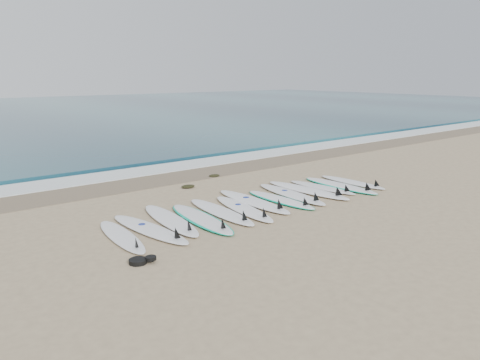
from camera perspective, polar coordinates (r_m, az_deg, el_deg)
ground at (r=11.95m, az=2.24°, el=-2.99°), size 120.00×120.00×0.00m
wet_sand_band at (r=15.19m, az=-7.97°, el=0.36°), size 120.00×1.80×0.01m
foam_band at (r=16.38m, az=-10.51°, el=1.24°), size 120.00×1.40×0.04m
wave_crest at (r=17.68m, az=-12.84°, el=2.09°), size 120.00×1.00×0.10m
surfboard_0 at (r=9.79m, az=-14.14°, el=-6.71°), size 0.73×2.39×0.30m
surfboard_1 at (r=10.09m, az=-10.82°, el=-5.91°), size 0.82×2.71×0.34m
surfboard_2 at (r=10.61m, az=-8.37°, el=-4.85°), size 0.93×2.80×0.35m
surfboard_3 at (r=10.66m, az=-4.68°, el=-4.73°), size 0.94×2.76×0.34m
surfboard_4 at (r=11.12m, az=-2.19°, el=-3.90°), size 0.74×2.71×0.34m
surfboard_5 at (r=11.37m, az=0.57°, el=-3.53°), size 0.95×2.65×0.33m
surfboard_6 at (r=11.99m, az=1.80°, el=-2.63°), size 0.71×2.86×0.36m
surfboard_7 at (r=12.26m, az=5.05°, el=-2.41°), size 0.60×2.40×0.30m
surfboard_8 at (r=12.79m, az=6.42°, el=-1.72°), size 0.85×2.79×0.35m
surfboard_9 at (r=13.26m, az=8.44°, el=-1.24°), size 0.77×2.91×0.37m
surfboard_10 at (r=13.70m, az=10.13°, el=-0.89°), size 0.65×2.33×0.29m
surfboard_11 at (r=14.03m, az=12.21°, el=-0.66°), size 0.68×2.67×0.34m
surfboard_12 at (r=14.54m, az=13.67°, el=-0.26°), size 0.50×2.37×0.30m
seaweed_near at (r=13.74m, az=-6.35°, el=-0.77°), size 0.41×0.32×0.08m
seaweed_far at (r=15.14m, az=-3.15°, el=0.54°), size 0.37×0.29×0.07m
leash_coil at (r=8.54m, az=-12.00°, el=-9.58°), size 0.46×0.36×0.11m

